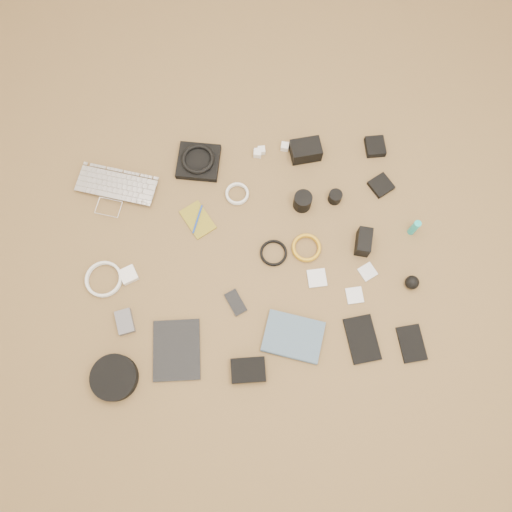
{
  "coord_description": "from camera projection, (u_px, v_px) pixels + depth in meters",
  "views": [
    {
      "loc": [
        -0.09,
        -0.58,
        1.99
      ],
      "look_at": [
        0.01,
        -0.0,
        0.02
      ],
      "focal_mm": 35.0,
      "sensor_mm": 36.0,
      "label": 1
    }
  ],
  "objects": [
    {
      "name": "notebook_olive",
      "position": [
        198.0,
        220.0,
        2.12
      ],
      "size": [
        0.15,
        0.18,
        0.01
      ],
      "primitive_type": "cube",
      "rotation": [
        0.0,
        0.0,
        0.43
      ],
      "color": "olive",
      "rests_on": "ground"
    },
    {
      "name": "drive_case",
      "position": [
        248.0,
        370.0,
        1.93
      ],
      "size": [
        0.14,
        0.11,
        0.03
      ],
      "primitive_type": "cube",
      "rotation": [
        0.0,
        0.0,
        -0.09
      ],
      "color": "black",
      "rests_on": "ground"
    },
    {
      "name": "headphone_case",
      "position": [
        114.0,
        378.0,
        1.92
      ],
      "size": [
        0.23,
        0.23,
        0.05
      ],
      "primitive_type": "cylinder",
      "rotation": [
        0.0,
        0.0,
        -0.35
      ],
      "color": "black",
      "rests_on": "ground"
    },
    {
      "name": "dslr_camera",
      "position": [
        306.0,
        150.0,
        2.18
      ],
      "size": [
        0.13,
        0.09,
        0.07
      ],
      "primitive_type": "cube",
      "rotation": [
        0.0,
        0.0,
        0.02
      ],
      "color": "black",
      "rests_on": "ground"
    },
    {
      "name": "notebook_black_a",
      "position": [
        362.0,
        339.0,
        1.98
      ],
      "size": [
        0.12,
        0.19,
        0.01
      ],
      "primitive_type": "cube",
      "rotation": [
        0.0,
        0.0,
        0.04
      ],
      "color": "black",
      "rests_on": "ground"
    },
    {
      "name": "filter_case_right",
      "position": [
        368.0,
        272.0,
        2.06
      ],
      "size": [
        0.08,
        0.08,
        0.01
      ],
      "primitive_type": "cube",
      "rotation": [
        0.0,
        0.0,
        0.38
      ],
      "color": "silver",
      "rests_on": "ground"
    },
    {
      "name": "power_brick",
      "position": [
        129.0,
        275.0,
        2.04
      ],
      "size": [
        0.08,
        0.08,
        0.03
      ],
      "primitive_type": "cube",
      "rotation": [
        0.0,
        0.0,
        0.31
      ],
      "color": "white",
      "rests_on": "ground"
    },
    {
      "name": "headphones",
      "position": [
        198.0,
        159.0,
        2.16
      ],
      "size": [
        0.16,
        0.16,
        0.02
      ],
      "primitive_type": "torus",
      "rotation": [
        0.0,
        0.0,
        -0.14
      ],
      "color": "black",
      "rests_on": "headphone_pouch"
    },
    {
      "name": "tablet",
      "position": [
        177.0,
        350.0,
        1.97
      ],
      "size": [
        0.21,
        0.26,
        0.01
      ],
      "primitive_type": "cube",
      "rotation": [
        0.0,
        0.0,
        -0.11
      ],
      "color": "black",
      "rests_on": "ground"
    },
    {
      "name": "cable_white_b",
      "position": [
        104.0,
        279.0,
        2.05
      ],
      "size": [
        0.16,
        0.16,
        0.01
      ],
      "primitive_type": "torus",
      "rotation": [
        0.0,
        0.0,
        0.06
      ],
      "color": "white",
      "rests_on": "ground"
    },
    {
      "name": "charger_a",
      "position": [
        258.0,
        153.0,
        2.2
      ],
      "size": [
        0.04,
        0.04,
        0.03
      ],
      "primitive_type": "cube",
      "rotation": [
        0.0,
        0.0,
        -0.29
      ],
      "color": "white",
      "rests_on": "ground"
    },
    {
      "name": "headphone_pouch",
      "position": [
        199.0,
        162.0,
        2.19
      ],
      "size": [
        0.22,
        0.21,
        0.03
      ],
      "primitive_type": "cube",
      "rotation": [
        0.0,
        0.0,
        -0.26
      ],
      "color": "black",
      "rests_on": "ground"
    },
    {
      "name": "cable_black",
      "position": [
        273.0,
        253.0,
        2.08
      ],
      "size": [
        0.14,
        0.14,
        0.01
      ],
      "primitive_type": "torus",
      "rotation": [
        0.0,
        0.0,
        0.27
      ],
      "color": "black",
      "rests_on": "ground"
    },
    {
      "name": "flash",
      "position": [
        364.0,
        242.0,
        2.06
      ],
      "size": [
        0.09,
        0.12,
        0.08
      ],
      "primitive_type": "cube",
      "rotation": [
        0.0,
        0.0,
        -0.33
      ],
      "color": "black",
      "rests_on": "ground"
    },
    {
      "name": "air_blower",
      "position": [
        412.0,
        282.0,
        2.02
      ],
      "size": [
        0.06,
        0.06,
        0.06
      ],
      "primitive_type": "sphere",
      "rotation": [
        0.0,
        0.0,
        0.05
      ],
      "color": "black",
      "rests_on": "ground"
    },
    {
      "name": "lens_a",
      "position": [
        303.0,
        201.0,
        2.11
      ],
      "size": [
        0.1,
        0.1,
        0.08
      ],
      "primitive_type": "cylinder",
      "rotation": [
        0.0,
        0.0,
        -0.37
      ],
      "color": "black",
      "rests_on": "ground"
    },
    {
      "name": "cable_yellow",
      "position": [
        306.0,
        248.0,
        2.08
      ],
      "size": [
        0.15,
        0.15,
        0.01
      ],
      "primitive_type": "torus",
      "rotation": [
        0.0,
        0.0,
        0.27
      ],
      "color": "#C99117",
      "rests_on": "ground"
    },
    {
      "name": "room_shell",
      "position": [
        252.0,
        57.0,
        0.88
      ],
      "size": [
        4.04,
        4.04,
        2.58
      ],
      "color": "brown",
      "rests_on": "ground"
    },
    {
      "name": "notebook_black_b",
      "position": [
        412.0,
        343.0,
        1.97
      ],
      "size": [
        0.09,
        0.14,
        0.01
      ],
      "primitive_type": "cube",
      "rotation": [
        0.0,
        0.0,
        0.01
      ],
      "color": "black",
      "rests_on": "ground"
    },
    {
      "name": "pen_blue",
      "position": [
        198.0,
        219.0,
        2.12
      ],
      "size": [
        0.06,
        0.12,
        0.01
      ],
      "primitive_type": "cylinder",
      "rotation": [
        1.57,
        0.0,
        -0.42
      ],
      "color": "#1337A1",
      "rests_on": "notebook_olive"
    },
    {
      "name": "cable_white_a",
      "position": [
        237.0,
        194.0,
        2.15
      ],
      "size": [
        0.12,
        0.12,
        0.01
      ],
      "primitive_type": "torus",
      "rotation": [
        0.0,
        0.0,
        0.23
      ],
      "color": "white",
      "rests_on": "ground"
    },
    {
      "name": "laptop",
      "position": [
        114.0,
        195.0,
        2.15
      ],
      "size": [
        0.41,
        0.35,
        0.03
      ],
      "primitive_type": "imported",
      "rotation": [
        0.0,
        0.0,
        -0.38
      ],
      "color": "silver",
      "rests_on": "ground"
    },
    {
      "name": "filter_case_left",
      "position": [
        317.0,
        278.0,
        2.05
      ],
      "size": [
        0.08,
        0.08,
        0.01
      ],
      "primitive_type": "cube",
      "rotation": [
        0.0,
        0.0,
        -0.04
      ],
      "color": "silver",
      "rests_on": "ground"
    },
    {
      "name": "phone",
      "position": [
        236.0,
        302.0,
        2.02
      ],
      "size": [
        0.09,
        0.12,
        0.01
      ],
      "primitive_type": "cube",
      "rotation": [
        0.0,
        0.0,
        0.35
      ],
      "color": "black",
      "rests_on": "ground"
    },
    {
      "name": "charger_c",
      "position": [
        285.0,
        147.0,
        2.21
      ],
      "size": [
        0.04,
        0.04,
        0.03
      ],
      "primitive_type": "cube",
      "rotation": [
        0.0,
        0.0,
        -0.33
      ],
      "color": "white",
      "rests_on": "ground"
    },
    {
      "name": "charger_b",
      "position": [
        262.0,
        150.0,
        2.21
      ],
      "size": [
        0.03,
        0.03,
        0.03
      ],
      "primitive_type": "cube",
      "rotation": [
        0.0,
        0.0,
        -0.05
      ],
      "color": "white",
      "rests_on": "ground"
    },
    {
      "name": "battery_charger",
      "position": [
        125.0,
        322.0,
        1.99
      ],
      "size": [
        0.07,
        0.1,
        0.03
      ],
      "primitive_type": "cube",
      "rotation": [
        0.0,
        0.0,
        0.13
      ],
      "color": "#5B5A5F",
      "rests_on": "ground"
    },
    {
      "name": "charger_d",
      "position": [
        258.0,
        152.0,
        2.21
      ],
      "size": [
        0.03,
        0.03,
        0.03
      ],
      "primitive_type": "cube",
      "rotation": [
        0.0,
        0.0,
        0.32
      ],
      "color": "white",
      "rests_on": "ground"
    },
    {
      "name": "lens_b",
      "position": [
        335.0,
        197.0,
        2.13
      ],
      "size": [
        0.07,
        0.07,
        0.05
      ],
      "primitive_type": "cylinder",
      "rotation": [
        0.0,
        0.0,
        -0.38
      ],
      "color": "black",
      "rests_on": "ground"
    },
    {
      "name": "paperback",
      "position": [
        288.0,
        358.0,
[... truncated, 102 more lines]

